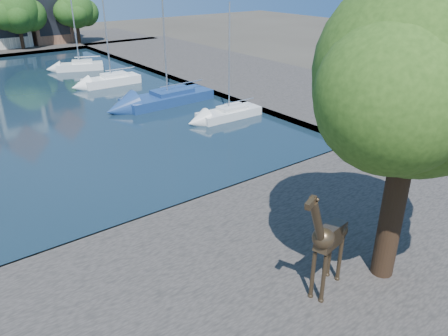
{
  "coord_description": "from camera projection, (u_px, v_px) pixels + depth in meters",
  "views": [
    {
      "loc": [
        -5.16,
        -15.99,
        10.88
      ],
      "look_at": [
        5.4,
        -2.0,
        2.79
      ],
      "focal_mm": 35.0,
      "sensor_mm": 36.0,
      "label": 1
    }
  ],
  "objects": [
    {
      "name": "sailboat_right_d",
      "position": [
        80.0,
        65.0,
        50.06
      ],
      "size": [
        5.42,
        3.44,
        9.06
      ],
      "color": "silver",
      "rests_on": "water_basin"
    },
    {
      "name": "plane_tree",
      "position": [
        419.0,
        82.0,
        13.4
      ],
      "size": [
        8.32,
        6.4,
        10.62
      ],
      "color": "#332114",
      "rests_on": "near_quay"
    },
    {
      "name": "right_quay",
      "position": [
        224.0,
        69.0,
        49.93
      ],
      "size": [
        14.0,
        52.0,
        0.5
      ],
      "primitive_type": "cube",
      "color": "#443E3B",
      "rests_on": "ground"
    },
    {
      "name": "ground",
      "position": [
        97.0,
        242.0,
        18.97
      ],
      "size": [
        160.0,
        160.0,
        0.0
      ],
      "primitive_type": "plane",
      "color": "#38332B",
      "rests_on": "ground"
    },
    {
      "name": "sailboat_right_a",
      "position": [
        229.0,
        112.0,
        34.22
      ],
      "size": [
        5.26,
        1.92,
        8.58
      ],
      "color": "silver",
      "rests_on": "water_basin"
    },
    {
      "name": "sailboat_right_b",
      "position": [
        168.0,
        96.0,
        37.85
      ],
      "size": [
        8.1,
        3.11,
        13.88
      ],
      "color": "navy",
      "rests_on": "water_basin"
    },
    {
      "name": "far_tree_far_east",
      "position": [
        76.0,
        11.0,
        63.33
      ],
      "size": [
        6.76,
        5.2,
        7.36
      ],
      "color": "#332114",
      "rests_on": "far_quay"
    },
    {
      "name": "far_tree_east",
      "position": [
        18.0,
        13.0,
        58.89
      ],
      "size": [
        7.54,
        5.8,
        7.84
      ],
      "color": "#332114",
      "rests_on": "far_quay"
    },
    {
      "name": "giraffe_statue",
      "position": [
        328.0,
        238.0,
        14.46
      ],
      "size": [
        3.08,
        1.24,
        4.48
      ],
      "color": "#3E2F1F",
      "rests_on": "near_quay"
    },
    {
      "name": "sailboat_right_c",
      "position": [
        111.0,
        79.0,
        43.73
      ],
      "size": [
        5.64,
        2.02,
        10.91
      ],
      "color": "white",
      "rests_on": "water_basin"
    }
  ]
}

